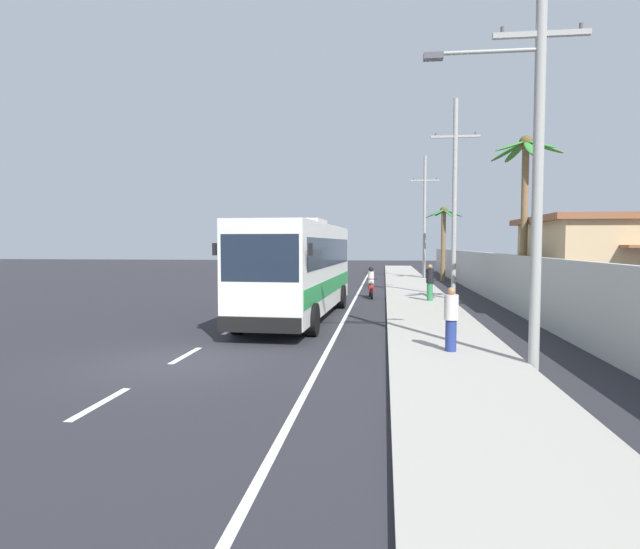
% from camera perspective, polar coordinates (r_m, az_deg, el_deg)
% --- Properties ---
extents(ground_plane, '(160.00, 160.00, 0.00)m').
position_cam_1_polar(ground_plane, '(13.51, -15.53, -9.12)').
color(ground_plane, '#28282D').
extents(sidewalk_kerb, '(3.20, 90.00, 0.14)m').
position_cam_1_polar(sidewalk_kerb, '(22.43, 11.29, -3.95)').
color(sidewalk_kerb, '#A8A399').
rests_on(sidewalk_kerb, ground).
extents(lane_markings, '(3.72, 71.00, 0.01)m').
position_cam_1_polar(lane_markings, '(26.90, 0.94, -2.82)').
color(lane_markings, white).
rests_on(lane_markings, ground).
extents(boundary_wall, '(0.24, 60.00, 2.41)m').
position_cam_1_polar(boundary_wall, '(26.82, 18.78, -0.45)').
color(boundary_wall, '#B2B2AD').
rests_on(boundary_wall, ground).
extents(coach_bus_foreground, '(3.26, 11.47, 3.89)m').
position_cam_1_polar(coach_bus_foreground, '(20.55, -2.20, 0.92)').
color(coach_bus_foreground, silver).
rests_on(coach_bus_foreground, ground).
extents(motorcycle_beside_bus, '(0.56, 1.96, 1.66)m').
position_cam_1_polar(motorcycle_beside_bus, '(28.38, 5.50, -1.16)').
color(motorcycle_beside_bus, black).
rests_on(motorcycle_beside_bus, ground).
extents(pedestrian_near_kerb, '(0.36, 0.36, 1.64)m').
position_cam_1_polar(pedestrian_near_kerb, '(13.96, 13.91, -4.56)').
color(pedestrian_near_kerb, navy).
rests_on(pedestrian_near_kerb, sidewalk_kerb).
extents(pedestrian_midwalk, '(0.36, 0.36, 1.76)m').
position_cam_1_polar(pedestrian_midwalk, '(26.05, 11.73, -0.76)').
color(pedestrian_midwalk, '#2D7A47').
rests_on(pedestrian_midwalk, sidewalk_kerb).
extents(utility_pole_nearest, '(3.61, 0.24, 9.36)m').
position_cam_1_polar(utility_pole_nearest, '(13.12, 22.02, 12.23)').
color(utility_pole_nearest, '#9E9E99').
rests_on(utility_pole_nearest, ground).
extents(utility_pole_mid, '(2.50, 0.24, 10.34)m').
position_cam_1_polar(utility_pole_mid, '(28.66, 14.27, 8.19)').
color(utility_pole_mid, '#9E9E99').
rests_on(utility_pole_mid, ground).
extents(utility_pole_far, '(2.29, 0.24, 10.01)m').
position_cam_1_polar(utility_pole_far, '(44.30, 11.18, 6.23)').
color(utility_pole_far, '#9E9E99').
rests_on(utility_pole_far, ground).
extents(palm_nearest, '(2.88, 2.73, 5.72)m').
position_cam_1_polar(palm_nearest, '(41.70, 13.13, 4.61)').
color(palm_nearest, brown).
rests_on(palm_nearest, ground).
extents(palm_second, '(3.00, 2.89, 7.32)m').
position_cam_1_polar(palm_second, '(23.66, 21.17, 8.97)').
color(palm_second, brown).
rests_on(palm_second, ground).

